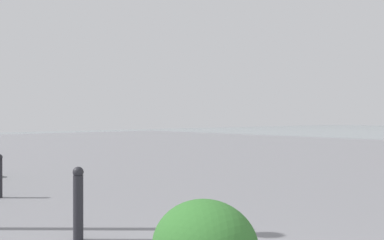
# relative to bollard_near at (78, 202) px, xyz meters

# --- Properties ---
(bollard_near) EXTENTS (0.13, 0.13, 0.88)m
(bollard_near) POSITION_rel_bollard_near_xyz_m (0.00, 0.00, 0.00)
(bollard_near) COLOR #232328
(bollard_near) RESTS_ON ground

